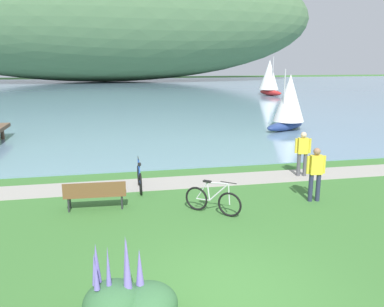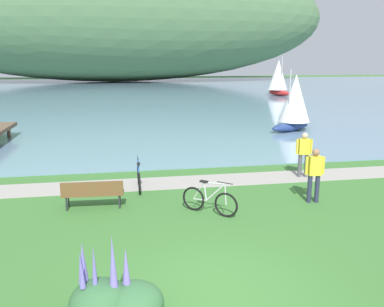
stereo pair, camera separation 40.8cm
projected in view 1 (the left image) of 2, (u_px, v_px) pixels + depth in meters
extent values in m
plane|color=#3D7533|center=(228.00, 291.00, 7.62)|extent=(200.00, 200.00, 0.00)
cube|color=#6B8EA8|center=(126.00, 92.00, 54.09)|extent=(180.00, 80.00, 0.04)
ellipsoid|color=#4C7047|center=(102.00, 15.00, 76.37)|extent=(85.43, 28.00, 25.29)
cube|color=#A39E93|center=(173.00, 183.00, 14.30)|extent=(60.00, 1.50, 0.01)
cube|color=brown|center=(95.00, 194.00, 11.73)|extent=(1.82, 0.56, 0.05)
cube|color=brown|center=(94.00, 189.00, 11.47)|extent=(1.80, 0.12, 0.40)
cylinder|color=#2D2D33|center=(70.00, 201.00, 11.83)|extent=(0.05, 0.05, 0.45)
cylinder|color=#2D2D33|center=(122.00, 198.00, 12.06)|extent=(0.05, 0.05, 0.45)
cylinder|color=#2D2D33|center=(68.00, 205.00, 11.50)|extent=(0.05, 0.05, 0.45)
cylinder|color=#2D2D33|center=(122.00, 202.00, 11.74)|extent=(0.05, 0.05, 0.45)
torus|color=black|center=(230.00, 205.00, 11.16)|extent=(0.60, 0.50, 0.72)
torus|color=black|center=(196.00, 199.00, 11.63)|extent=(0.60, 0.50, 0.72)
cylinder|color=silver|center=(219.00, 192.00, 11.24)|extent=(0.50, 0.42, 0.61)
cylinder|color=silver|center=(218.00, 183.00, 11.20)|extent=(0.54, 0.45, 0.09)
cylinder|color=silver|center=(208.00, 191.00, 11.39)|extent=(0.12, 0.11, 0.54)
cylinder|color=silver|center=(203.00, 199.00, 11.53)|extent=(0.35, 0.29, 0.05)
cylinder|color=silver|center=(202.00, 191.00, 11.49)|extent=(0.30, 0.25, 0.56)
cylinder|color=silver|center=(229.00, 194.00, 11.10)|extent=(0.09, 0.08, 0.60)
cube|color=black|center=(207.00, 181.00, 11.34)|extent=(0.25, 0.23, 0.05)
cylinder|color=black|center=(228.00, 183.00, 11.03)|extent=(0.39, 0.32, 0.02)
torus|color=black|center=(139.00, 175.00, 14.01)|extent=(0.07, 0.72, 0.72)
torus|color=black|center=(141.00, 184.00, 13.01)|extent=(0.07, 0.72, 0.72)
cylinder|color=#1E4CB2|center=(139.00, 169.00, 13.62)|extent=(0.05, 0.61, 0.61)
cylinder|color=#1E4CB2|center=(139.00, 162.00, 13.52)|extent=(0.05, 0.66, 0.09)
cylinder|color=#1E4CB2|center=(140.00, 172.00, 13.31)|extent=(0.04, 0.12, 0.54)
cylinder|color=#1E4CB2|center=(140.00, 182.00, 13.21)|extent=(0.03, 0.43, 0.05)
cylinder|color=#1E4CB2|center=(140.00, 174.00, 13.11)|extent=(0.03, 0.37, 0.56)
cylinder|color=#1E4CB2|center=(138.00, 167.00, 13.92)|extent=(0.04, 0.09, 0.60)
cube|color=black|center=(139.00, 164.00, 13.20)|extent=(0.10, 0.24, 0.05)
cylinder|color=black|center=(138.00, 158.00, 13.82)|extent=(0.03, 0.48, 0.02)
cylinder|color=#4C4C51|center=(299.00, 165.00, 15.05)|extent=(0.14, 0.14, 0.88)
cylinder|color=#4C4C51|center=(305.00, 165.00, 15.05)|extent=(0.14, 0.14, 0.88)
cube|color=yellow|center=(303.00, 146.00, 14.88)|extent=(0.42, 0.29, 0.60)
sphere|color=beige|center=(304.00, 135.00, 14.78)|extent=(0.22, 0.22, 0.22)
cylinder|color=yellow|center=(296.00, 146.00, 14.88)|extent=(0.09, 0.09, 0.56)
cylinder|color=yellow|center=(310.00, 146.00, 14.88)|extent=(0.09, 0.09, 0.56)
cylinder|color=#282D47|center=(311.00, 188.00, 12.37)|extent=(0.14, 0.14, 0.88)
cylinder|color=#282D47|center=(318.00, 187.00, 12.39)|extent=(0.14, 0.14, 0.88)
cube|color=yellow|center=(316.00, 165.00, 12.21)|extent=(0.40, 0.26, 0.60)
sphere|color=#9E7051|center=(317.00, 151.00, 12.11)|extent=(0.22, 0.22, 0.22)
cylinder|color=yellow|center=(308.00, 165.00, 12.19)|extent=(0.09, 0.09, 0.56)
cylinder|color=yellow|center=(324.00, 165.00, 12.24)|extent=(0.09, 0.09, 0.56)
ellipsoid|color=#386B3D|center=(147.00, 304.00, 6.68)|extent=(1.05, 1.05, 0.64)
cylinder|color=#386B3D|center=(140.00, 288.00, 6.71)|extent=(0.02, 0.02, 0.12)
cone|color=#8470D1|center=(140.00, 267.00, 6.62)|extent=(0.14, 0.14, 0.66)
cylinder|color=#386B3D|center=(128.00, 293.00, 6.56)|extent=(0.02, 0.02, 0.12)
cone|color=#8470D1|center=(127.00, 264.00, 6.44)|extent=(0.15, 0.15, 0.92)
cylinder|color=#386B3D|center=(127.00, 287.00, 6.73)|extent=(0.02, 0.02, 0.12)
cone|color=#8470D1|center=(126.00, 260.00, 6.62)|extent=(0.12, 0.12, 0.88)
ellipsoid|color=#386B3D|center=(114.00, 304.00, 6.60)|extent=(1.03, 1.03, 0.75)
cylinder|color=#386B3D|center=(98.00, 285.00, 6.64)|extent=(0.02, 0.02, 0.12)
cone|color=#7A6BC6|center=(96.00, 263.00, 6.55)|extent=(0.15, 0.15, 0.69)
cylinder|color=#386B3D|center=(96.00, 288.00, 6.55)|extent=(0.02, 0.02, 0.12)
cone|color=#7A6BC6|center=(94.00, 269.00, 6.47)|extent=(0.10, 0.10, 0.56)
cylinder|color=#386B3D|center=(97.00, 293.00, 6.42)|extent=(0.02, 0.02, 0.12)
cone|color=#7A6BC6|center=(96.00, 276.00, 6.35)|extent=(0.10, 0.10, 0.47)
cylinder|color=#386B3D|center=(109.00, 290.00, 6.51)|extent=(0.02, 0.02, 0.12)
cone|color=#7A6BC6|center=(108.00, 266.00, 6.41)|extent=(0.09, 0.09, 0.72)
ellipsoid|color=#B22323|center=(270.00, 93.00, 48.72)|extent=(2.11, 4.13, 0.70)
cylinder|color=#B2B2B2|center=(273.00, 73.00, 47.91)|extent=(0.10, 0.10, 3.98)
cone|color=white|center=(269.00, 75.00, 48.55)|extent=(2.89, 2.89, 3.58)
ellipsoid|color=navy|center=(285.00, 126.00, 24.59)|extent=(3.25, 2.25, 0.56)
cylinder|color=#B2B2B2|center=(284.00, 96.00, 24.00)|extent=(0.08, 0.08, 3.20)
cone|color=white|center=(290.00, 98.00, 24.37)|extent=(2.55, 2.55, 2.88)
cylinder|color=brown|center=(2.00, 134.00, 21.96)|extent=(0.20, 0.20, 0.60)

